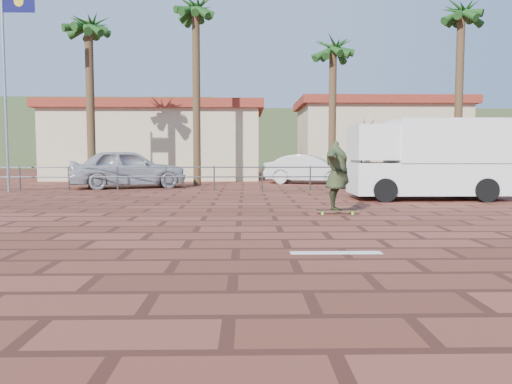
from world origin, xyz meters
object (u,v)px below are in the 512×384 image
(campervan, at_px, (429,158))
(car_white, at_px, (310,169))
(skateboarder, at_px, (337,175))
(longboard, at_px, (337,211))
(car_silver, at_px, (128,169))

(campervan, relative_size, car_white, 1.14)
(skateboarder, relative_size, car_white, 0.48)
(skateboarder, bearing_deg, longboard, -30.53)
(campervan, bearing_deg, longboard, -132.82)
(campervan, xyz_separation_m, car_white, (-2.86, 8.68, -0.64))
(campervan, xyz_separation_m, car_silver, (-11.28, 5.74, -0.52))
(longboard, height_order, car_white, car_white)
(car_silver, xyz_separation_m, car_white, (8.42, 2.94, -0.12))
(longboard, height_order, campervan, campervan)
(campervan, bearing_deg, car_silver, 153.46)
(skateboarder, xyz_separation_m, car_silver, (-7.48, 9.78, -0.11))
(longboard, bearing_deg, campervan, 48.57)
(car_silver, bearing_deg, car_white, -90.05)
(longboard, xyz_separation_m, skateboarder, (-0.00, -0.00, 0.88))
(skateboarder, distance_m, car_white, 12.76)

